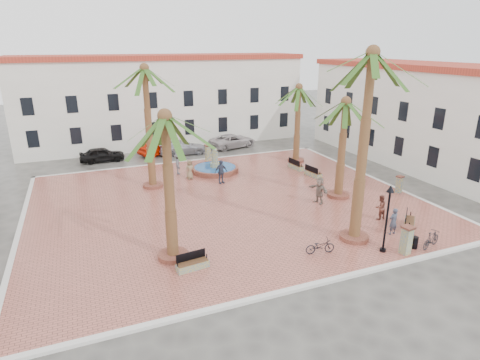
{
  "coord_description": "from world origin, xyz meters",
  "views": [
    {
      "loc": [
        -8.88,
        -24.51,
        10.64
      ],
      "look_at": [
        1.0,
        0.0,
        1.6
      ],
      "focal_mm": 30.0,
      "sensor_mm": 36.0,
      "label": 1
    }
  ],
  "objects_px": {
    "bollard_e": "(399,184)",
    "car_white": "(233,141)",
    "fountain": "(215,168)",
    "palm_sw": "(166,134)",
    "palm_e": "(345,114)",
    "cyclist_a": "(393,221)",
    "palm_ne": "(299,96)",
    "cyclist_b": "(380,207)",
    "pedestrian_fountain_a": "(190,169)",
    "bench_s": "(192,264)",
    "bench_ne": "(296,166)",
    "car_black": "(102,155)",
    "lamppost_e": "(342,139)",
    "bicycle_a": "(320,246)",
    "car_silver": "(182,147)",
    "bench_se": "(409,224)",
    "pedestrian_north": "(178,164)",
    "palm_s": "(371,73)",
    "lamppost_s": "(388,207)",
    "palm_nw": "(145,81)",
    "car_red": "(161,147)",
    "pedestrian_east": "(319,190)",
    "litter_bin": "(415,242)",
    "pedestrian_fountain_b": "(221,172)",
    "bicycle_b": "(431,239)",
    "bollard_se": "(406,240)",
    "bollard_n": "(208,153)",
    "bench_e": "(313,173)"
  },
  "relations": [
    {
      "from": "litter_bin",
      "to": "pedestrian_fountain_b",
      "type": "height_order",
      "value": "pedestrian_fountain_b"
    },
    {
      "from": "car_white",
      "to": "bollard_e",
      "type": "bearing_deg",
      "value": -174.41
    },
    {
      "from": "palm_e",
      "to": "cyclist_a",
      "type": "height_order",
      "value": "palm_e"
    },
    {
      "from": "palm_sw",
      "to": "bench_s",
      "type": "distance_m",
      "value": 6.45
    },
    {
      "from": "bicycle_a",
      "to": "bollard_se",
      "type": "bearing_deg",
      "value": -101.45
    },
    {
      "from": "cyclist_b",
      "to": "pedestrian_fountain_b",
      "type": "distance_m",
      "value": 12.32
    },
    {
      "from": "fountain",
      "to": "pedestrian_east",
      "type": "distance_m",
      "value": 10.53
    },
    {
      "from": "palm_e",
      "to": "pedestrian_east",
      "type": "xyz_separation_m",
      "value": [
        -2.01,
        -0.57,
        -5.04
      ]
    },
    {
      "from": "pedestrian_fountain_a",
      "to": "bollard_e",
      "type": "bearing_deg",
      "value": -43.45
    },
    {
      "from": "pedestrian_fountain_b",
      "to": "car_silver",
      "type": "bearing_deg",
      "value": 82.35
    },
    {
      "from": "fountain",
      "to": "palm_s",
      "type": "distance_m",
      "value": 17.64
    },
    {
      "from": "pedestrian_north",
      "to": "car_white",
      "type": "xyz_separation_m",
      "value": [
        7.73,
        7.44,
        -0.36
      ]
    },
    {
      "from": "lamppost_e",
      "to": "bicycle_a",
      "type": "relative_size",
      "value": 2.28
    },
    {
      "from": "palm_e",
      "to": "car_silver",
      "type": "xyz_separation_m",
      "value": [
        -7.42,
        16.11,
        -5.42
      ]
    },
    {
      "from": "bollard_e",
      "to": "car_white",
      "type": "height_order",
      "value": "bollard_e"
    },
    {
      "from": "bollard_n",
      "to": "pedestrian_fountain_b",
      "type": "xyz_separation_m",
      "value": [
        -0.98,
        -6.44,
        0.14
      ]
    },
    {
      "from": "palm_nw",
      "to": "pedestrian_east",
      "type": "height_order",
      "value": "palm_nw"
    },
    {
      "from": "palm_nw",
      "to": "bollard_se",
      "type": "distance_m",
      "value": 19.89
    },
    {
      "from": "palm_ne",
      "to": "cyclist_b",
      "type": "height_order",
      "value": "palm_ne"
    },
    {
      "from": "lamppost_s",
      "to": "car_silver",
      "type": "xyz_separation_m",
      "value": [
        -4.87,
        23.8,
        -1.98
      ]
    },
    {
      "from": "bicycle_a",
      "to": "pedestrian_fountain_b",
      "type": "bearing_deg",
      "value": 15.96
    },
    {
      "from": "palm_s",
      "to": "lamppost_s",
      "type": "xyz_separation_m",
      "value": [
        0.53,
        -1.75,
        -6.55
      ]
    },
    {
      "from": "fountain",
      "to": "bollard_e",
      "type": "height_order",
      "value": "fountain"
    },
    {
      "from": "palm_s",
      "to": "pedestrian_east",
      "type": "height_order",
      "value": "palm_s"
    },
    {
      "from": "cyclist_a",
      "to": "palm_e",
      "type": "bearing_deg",
      "value": -99.18
    },
    {
      "from": "palm_nw",
      "to": "bench_se",
      "type": "relative_size",
      "value": 5.31
    },
    {
      "from": "pedestrian_north",
      "to": "lamppost_e",
      "type": "bearing_deg",
      "value": -91.43
    },
    {
      "from": "palm_s",
      "to": "bicycle_b",
      "type": "height_order",
      "value": "palm_s"
    },
    {
      "from": "palm_nw",
      "to": "bollard_se",
      "type": "xyz_separation_m",
      "value": [
        10.39,
        -15.38,
        -7.15
      ]
    },
    {
      "from": "fountain",
      "to": "palm_sw",
      "type": "height_order",
      "value": "palm_sw"
    },
    {
      "from": "bench_ne",
      "to": "pedestrian_east",
      "type": "relative_size",
      "value": 0.94
    },
    {
      "from": "litter_bin",
      "to": "cyclist_b",
      "type": "height_order",
      "value": "cyclist_b"
    },
    {
      "from": "pedestrian_fountain_b",
      "to": "pedestrian_north",
      "type": "xyz_separation_m",
      "value": [
        -2.54,
        3.54,
        -0.02
      ]
    },
    {
      "from": "bicycle_b",
      "to": "bollard_se",
      "type": "bearing_deg",
      "value": 73.28
    },
    {
      "from": "bench_se",
      "to": "pedestrian_north",
      "type": "height_order",
      "value": "pedestrian_north"
    },
    {
      "from": "palm_nw",
      "to": "car_red",
      "type": "height_order",
      "value": "palm_nw"
    },
    {
      "from": "bench_s",
      "to": "pedestrian_fountain_a",
      "type": "distance_m",
      "value": 13.93
    },
    {
      "from": "palm_e",
      "to": "cyclist_a",
      "type": "bearing_deg",
      "value": -96.13
    },
    {
      "from": "cyclist_b",
      "to": "car_silver",
      "type": "height_order",
      "value": "cyclist_b"
    },
    {
      "from": "lamppost_s",
      "to": "lamppost_e",
      "type": "bearing_deg",
      "value": 62.89
    },
    {
      "from": "palm_nw",
      "to": "bollard_n",
      "type": "bearing_deg",
      "value": 40.55
    },
    {
      "from": "bench_ne",
      "to": "car_black",
      "type": "distance_m",
      "value": 18.15
    },
    {
      "from": "bench_s",
      "to": "bollard_e",
      "type": "height_order",
      "value": "bollard_e"
    },
    {
      "from": "palm_ne",
      "to": "cyclist_b",
      "type": "relative_size",
      "value": 4.49
    },
    {
      "from": "bench_e",
      "to": "litter_bin",
      "type": "height_order",
      "value": "bench_e"
    },
    {
      "from": "pedestrian_fountain_b",
      "to": "pedestrian_east",
      "type": "distance_m",
      "value": 8.09
    },
    {
      "from": "litter_bin",
      "to": "bollard_se",
      "type": "bearing_deg",
      "value": -163.25
    },
    {
      "from": "palm_ne",
      "to": "lamppost_e",
      "type": "height_order",
      "value": "palm_ne"
    },
    {
      "from": "cyclist_b",
      "to": "pedestrian_fountain_a",
      "type": "distance_m",
      "value": 15.08
    },
    {
      "from": "lamppost_s",
      "to": "car_red",
      "type": "height_order",
      "value": "lamppost_s"
    }
  ]
}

